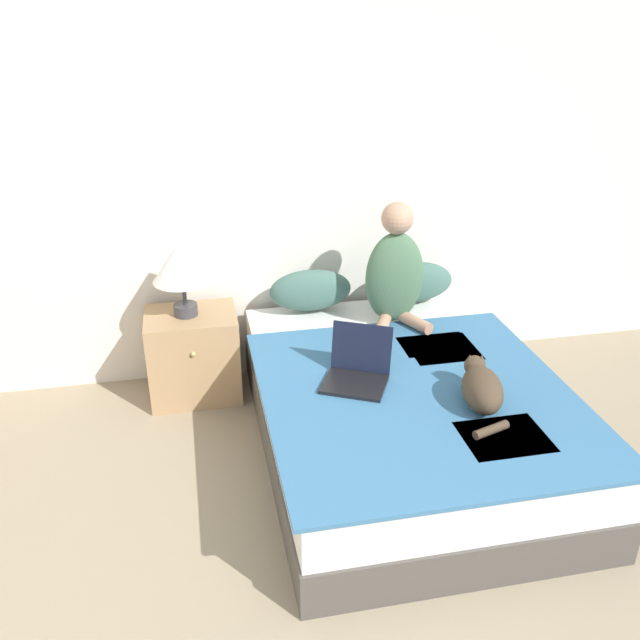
% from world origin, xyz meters
% --- Properties ---
extents(wall_back, '(6.18, 0.05, 2.55)m').
position_xyz_m(wall_back, '(0.00, 3.15, 1.27)').
color(wall_back, silver).
rests_on(wall_back, ground_plane).
extents(bed, '(1.49, 1.98, 0.46)m').
position_xyz_m(bed, '(0.33, 2.09, 0.23)').
color(bed, '#4C4742').
rests_on(bed, ground_plane).
extents(pillow_near, '(0.50, 0.20, 0.26)m').
position_xyz_m(pillow_near, '(0.01, 2.96, 0.59)').
color(pillow_near, '#42665B').
rests_on(pillow_near, bed).
extents(pillow_far, '(0.50, 0.20, 0.26)m').
position_xyz_m(pillow_far, '(0.66, 2.96, 0.59)').
color(pillow_far, '#42665B').
rests_on(pillow_far, bed).
extents(person_sitting, '(0.35, 0.34, 0.71)m').
position_xyz_m(person_sitting, '(0.45, 2.71, 0.77)').
color(person_sitting, '#476B4C').
rests_on(person_sitting, bed).
extents(cat_tabby, '(0.26, 0.49, 0.18)m').
position_xyz_m(cat_tabby, '(0.58, 1.75, 0.55)').
color(cat_tabby, '#473828').
rests_on(cat_tabby, bed).
extents(laptop_open, '(0.41, 0.41, 0.26)m').
position_xyz_m(laptop_open, '(0.07, 2.08, 0.52)').
color(laptop_open, black).
rests_on(laptop_open, bed).
extents(nightstand, '(0.52, 0.42, 0.53)m').
position_xyz_m(nightstand, '(-0.71, 2.88, 0.27)').
color(nightstand, tan).
rests_on(nightstand, ground_plane).
extents(table_lamp, '(0.33, 0.33, 0.45)m').
position_xyz_m(table_lamp, '(-0.73, 2.88, 0.85)').
color(table_lamp, '#38383D').
rests_on(table_lamp, nightstand).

